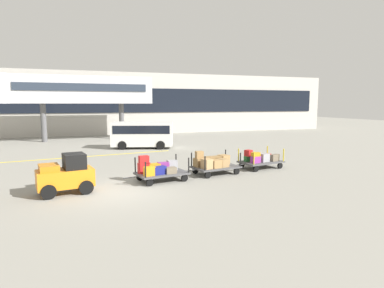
% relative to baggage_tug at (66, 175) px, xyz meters
% --- Properties ---
extents(ground_plane, '(120.00, 120.00, 0.00)m').
position_rel_baggage_tug_xyz_m(ground_plane, '(1.99, -0.54, -0.75)').
color(ground_plane, gray).
extents(apron_lead_line, '(17.15, 2.58, 0.01)m').
position_rel_baggage_tug_xyz_m(apron_lead_line, '(-1.67, 8.86, -0.75)').
color(apron_lead_line, yellow).
rests_on(apron_lead_line, ground_plane).
extents(terminal_building, '(61.39, 2.51, 7.16)m').
position_rel_baggage_tug_xyz_m(terminal_building, '(1.99, 25.43, 2.83)').
color(terminal_building, '#BCB7AD').
rests_on(terminal_building, ground_plane).
extents(jet_bridge, '(15.14, 3.00, 6.17)m').
position_rel_baggage_tug_xyz_m(jet_bridge, '(-0.69, 19.45, 4.07)').
color(jet_bridge, silver).
rests_on(jet_bridge, ground_plane).
extents(baggage_tug, '(2.27, 1.56, 1.58)m').
position_rel_baggage_tug_xyz_m(baggage_tug, '(0.00, 0.00, 0.00)').
color(baggage_tug, orange).
rests_on(baggage_tug, ground_plane).
extents(baggage_cart_lead, '(3.08, 1.80, 1.20)m').
position_rel_baggage_tug_xyz_m(baggage_cart_lead, '(3.96, 0.79, -0.23)').
color(baggage_cart_lead, '#4C4C4F').
rests_on(baggage_cart_lead, ground_plane).
extents(baggage_cart_middle, '(3.08, 1.80, 1.19)m').
position_rel_baggage_tug_xyz_m(baggage_cart_middle, '(6.94, 1.37, -0.20)').
color(baggage_cart_middle, '#4C4C4F').
rests_on(baggage_cart_middle, ground_plane).
extents(baggage_cart_tail, '(3.08, 1.80, 1.10)m').
position_rel_baggage_tug_xyz_m(baggage_cart_tail, '(9.95, 1.87, -0.25)').
color(baggage_cart_tail, '#4C4C4F').
rests_on(baggage_cart_tail, ground_plane).
extents(shuttle_van, '(5.15, 3.22, 2.10)m').
position_rel_baggage_tug_xyz_m(shuttle_van, '(5.31, 12.15, 0.48)').
color(shuttle_van, white).
rests_on(shuttle_van, ground_plane).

